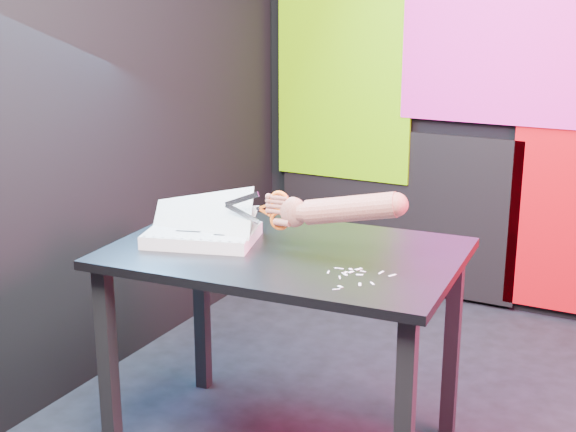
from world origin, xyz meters
The scene contains 7 objects.
room centered at (0.00, 0.00, 1.35)m, with size 3.01×3.01×2.71m.
backdrop centered at (0.06, 1.46, 0.96)m, with size 2.88×0.05×2.08m.
work_table centered at (-0.53, -0.19, 0.65)m, with size 1.18×0.83×0.75m.
printout_stack centered at (-0.81, -0.25, 0.77)m, with size 0.43×0.35×0.19m.
scissors centered at (-0.56, -0.20, 0.88)m, with size 0.23×0.03×0.13m.
hand_forearm centered at (-0.34, -0.18, 0.91)m, with size 0.46×0.11×0.15m.
paper_clippings centered at (-0.22, -0.32, 0.75)m, with size 0.20×0.21×0.00m.
Camera 1 is at (0.64, -2.41, 1.56)m, focal length 50.00 mm.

